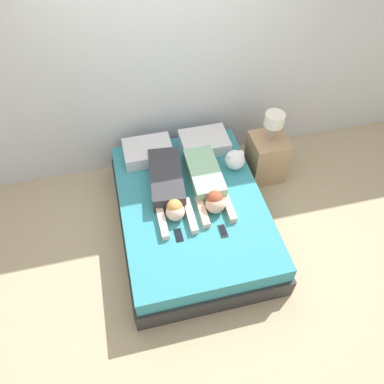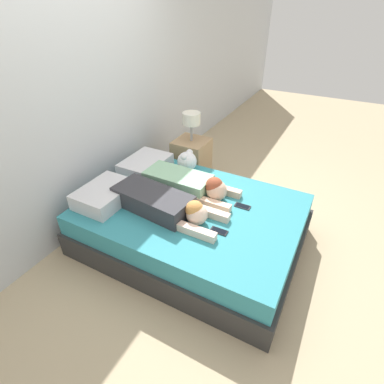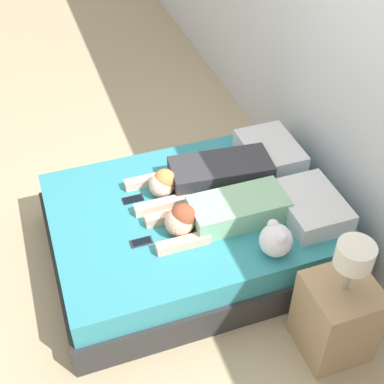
# 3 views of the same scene
# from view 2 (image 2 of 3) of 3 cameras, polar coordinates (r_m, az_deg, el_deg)

# --- Properties ---
(ground_plane) EXTENTS (12.00, 12.00, 0.00)m
(ground_plane) POSITION_cam_2_polar(r_m,az_deg,el_deg) (3.08, 0.00, -9.33)
(ground_plane) COLOR tan
(wall_back) EXTENTS (12.00, 0.06, 2.60)m
(wall_back) POSITION_cam_2_polar(r_m,az_deg,el_deg) (3.09, -20.20, 16.66)
(wall_back) COLOR silver
(wall_back) RESTS_ON ground_plane
(bed) EXTENTS (1.51, 2.02, 0.45)m
(bed) POSITION_cam_2_polar(r_m,az_deg,el_deg) (2.94, 0.00, -6.17)
(bed) COLOR #2D2D2D
(bed) RESTS_ON ground_plane
(pillow_head_left) EXTENTS (0.53, 0.40, 0.15)m
(pillow_head_left) POSITION_cam_2_polar(r_m,az_deg,el_deg) (2.92, -16.20, -0.48)
(pillow_head_left) COLOR silver
(pillow_head_left) RESTS_ON bed
(pillow_head_right) EXTENTS (0.53, 0.40, 0.15)m
(pillow_head_right) POSITION_cam_2_polar(r_m,az_deg,el_deg) (3.34, -8.79, 5.04)
(pillow_head_right) COLOR silver
(pillow_head_right) RESTS_ON bed
(person_left) EXTENTS (0.40, 1.07, 0.21)m
(person_left) POSITION_cam_2_polar(r_m,az_deg,el_deg) (2.68, -5.46, -2.22)
(person_left) COLOR #333338
(person_left) RESTS_ON bed
(person_right) EXTENTS (0.34, 0.95, 0.23)m
(person_right) POSITION_cam_2_polar(r_m,az_deg,el_deg) (2.94, -0.43, 1.55)
(person_right) COLOR #8CBF99
(person_right) RESTS_ON bed
(cell_phone_left) EXTENTS (0.07, 0.15, 0.01)m
(cell_phone_left) POSITION_cam_2_polar(r_m,az_deg,el_deg) (2.51, 5.15, -7.42)
(cell_phone_left) COLOR black
(cell_phone_left) RESTS_ON bed
(cell_phone_right) EXTENTS (0.07, 0.15, 0.01)m
(cell_phone_right) POSITION_cam_2_polar(r_m,az_deg,el_deg) (2.81, 9.60, -2.69)
(cell_phone_right) COLOR #2D2D33
(cell_phone_right) RESTS_ON bed
(plush_toy) EXTENTS (0.22, 0.22, 0.23)m
(plush_toy) POSITION_cam_2_polar(r_m,az_deg,el_deg) (3.31, -0.97, 5.94)
(plush_toy) COLOR white
(plush_toy) RESTS_ON bed
(nightstand) EXTENTS (0.40, 0.40, 0.93)m
(nightstand) POSITION_cam_2_polar(r_m,az_deg,el_deg) (3.88, -0.09, 6.40)
(nightstand) COLOR tan
(nightstand) RESTS_ON ground_plane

